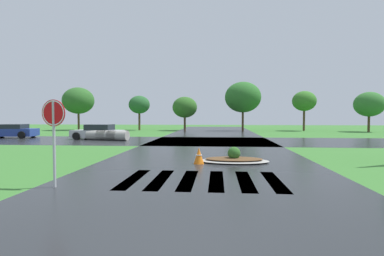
# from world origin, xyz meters

# --- Properties ---
(asphalt_roadway) EXTENTS (9.48, 80.00, 0.01)m
(asphalt_roadway) POSITION_xyz_m (0.00, 10.00, 0.00)
(asphalt_roadway) COLOR #232628
(asphalt_roadway) RESTS_ON ground
(asphalt_cross_road) EXTENTS (90.00, 8.54, 0.01)m
(asphalt_cross_road) POSITION_xyz_m (0.00, 20.03, 0.00)
(asphalt_cross_road) COLOR #232628
(asphalt_cross_road) RESTS_ON ground
(crosswalk_stripes) EXTENTS (4.95, 3.17, 0.01)m
(crosswalk_stripes) POSITION_xyz_m (-0.00, 5.43, 0.00)
(crosswalk_stripes) COLOR white
(crosswalk_stripes) RESTS_ON ground
(stop_sign) EXTENTS (0.75, 0.16, 2.52)m
(stop_sign) POSITION_xyz_m (-4.17, 4.10, 1.87)
(stop_sign) COLOR #B2B5BA
(stop_sign) RESTS_ON ground
(median_island) EXTENTS (3.06, 1.67, 0.68)m
(median_island) POSITION_xyz_m (1.20, 9.26, 0.14)
(median_island) COLOR #9E9B93
(median_island) RESTS_ON ground
(car_silver_hatch) EXTENTS (4.45, 2.27, 1.24)m
(car_silver_hatch) POSITION_xyz_m (-18.17, 22.08, 0.59)
(car_silver_hatch) COLOR navy
(car_silver_hatch) RESTS_ON ground
(car_blue_compact) EXTENTS (4.34, 2.27, 1.27)m
(car_blue_compact) POSITION_xyz_m (-9.70, 21.15, 0.60)
(car_blue_compact) COLOR #B7B7BF
(car_blue_compact) RESTS_ON ground
(drainage_pipe_stack) EXTENTS (3.73, 1.52, 0.82)m
(drainage_pipe_stack) POSITION_xyz_m (-8.53, 20.18, 0.41)
(drainage_pipe_stack) COLOR #9E9B93
(drainage_pipe_stack) RESTS_ON ground
(traffic_cone) EXTENTS (0.44, 0.44, 0.69)m
(traffic_cone) POSITION_xyz_m (-0.31, 8.67, 0.34)
(traffic_cone) COLOR orange
(traffic_cone) RESTS_ON ground
(background_treeline) EXTENTS (41.32, 5.21, 6.38)m
(background_treeline) POSITION_xyz_m (-0.58, 36.11, 3.89)
(background_treeline) COLOR #4C3823
(background_treeline) RESTS_ON ground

